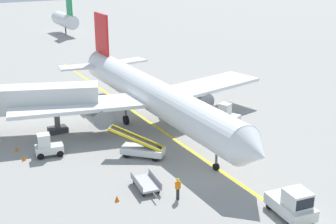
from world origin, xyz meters
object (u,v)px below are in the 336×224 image
Objects in this scene: jet_bridge at (22,100)px; baggage_tug_near_wing at (227,115)px; baggage_tug_by_cargo_door at (47,146)px; ground_crew_marshaller at (178,188)px; airliner at (151,94)px; safety_cone_nose_left at (24,158)px; belt_loader_forward_hold at (142,148)px; pushback_tug at (293,204)px; baggage_cart_loaded at (146,183)px; safety_cone_wingtip_left at (16,149)px; safety_cone_nose_right at (117,198)px.

jet_bridge reaches higher than baggage_tug_near_wing.
ground_crew_marshaller is (5.95, -12.34, -0.02)m from baggage_tug_by_cargo_door.
ground_crew_marshaller is (-5.66, -14.54, -2.51)m from airliner.
baggage_tug_near_wing and baggage_tug_by_cargo_door have the same top height.
belt_loader_forward_hold is at bearing -26.00° from safety_cone_nose_left.
pushback_tug is 1.00× the size of baggage_cart_loaded.
baggage_cart_loaded is 2.90m from ground_crew_marshaller.
baggage_tug_by_cargo_door is at bearing 176.08° from baggage_tug_near_wing.
pushback_tug reaches higher than baggage_tug_near_wing.
baggage_tug_near_wing is at bearing 14.59° from belt_loader_forward_hold.
safety_cone_nose_left is 2.32m from safety_cone_wingtip_left.
baggage_tug_by_cargo_door is 10.58m from safety_cone_nose_right.
jet_bridge is 17.24m from safety_cone_nose_right.
safety_cone_nose_left is (-2.09, 0.15, -0.71)m from baggage_tug_by_cargo_door.
safety_cone_nose_right is (1.98, -10.36, -0.71)m from baggage_tug_by_cargo_door.
baggage_cart_loaded is (-6.67, 8.61, -0.53)m from pushback_tug.
ground_crew_marshaller is at bearing -61.22° from safety_cone_wingtip_left.
safety_cone_nose_right is (4.07, -10.52, 0.00)m from safety_cone_nose_left.
baggage_tug_near_wing is (7.49, 17.07, -0.07)m from pushback_tug.
safety_cone_nose_left is at bearing 154.00° from belt_loader_forward_hold.
baggage_tug_by_cargo_door reaches higher than safety_cone_nose_right.
baggage_tug_near_wing is at bearing 28.26° from safety_cone_nose_right.
jet_bridge is 29.44× the size of safety_cone_wingtip_left.
baggage_tug_by_cargo_door is 0.68× the size of baggage_cart_loaded.
jet_bridge is 13.37m from belt_loader_forward_hold.
baggage_tug_by_cargo_door is (-18.85, 1.29, 0.00)m from baggage_tug_near_wing.
jet_bridge is 7.29m from safety_cone_nose_left.
airliner is at bearing 59.95° from baggage_cart_loaded.
safety_cone_nose_right is at bearing -68.85° from safety_cone_nose_left.
safety_cone_wingtip_left is at bearing 143.83° from belt_loader_forward_hold.
baggage_cart_loaded is 14.03m from safety_cone_wingtip_left.
pushback_tug is at bearing -54.01° from safety_cone_nose_left.
safety_cone_nose_right is 1.00× the size of safety_cone_wingtip_left.
jet_bridge reaches higher than baggage_cart_loaded.
airliner is 14.21m from safety_cone_nose_left.
safety_cone_wingtip_left is (-13.79, 0.27, -3.20)m from airliner.
baggage_tug_near_wing is (19.19, -7.69, -2.62)m from jet_bridge.
baggage_cart_loaded is at bearing -114.27° from belt_loader_forward_hold.
ground_crew_marshaller is at bearing -64.27° from baggage_tug_by_cargo_door.
safety_cone_nose_right is 13.49m from safety_cone_wingtip_left.
baggage_tug_by_cargo_door is at bearing -4.17° from safety_cone_nose_left.
baggage_tug_near_wing is 0.61× the size of belt_loader_forward_hold.
belt_loader_forward_hold is at bearing -165.41° from baggage_tug_near_wing.
safety_cone_wingtip_left is (-21.04, 3.76, -0.71)m from baggage_tug_near_wing.
baggage_cart_loaded is 8.71× the size of safety_cone_nose_right.
safety_cone_wingtip_left is at bearing 178.89° from airliner.
jet_bridge is 7.62× the size of ground_crew_marshaller.
safety_cone_nose_left is at bearing 176.05° from baggage_tug_near_wing.
baggage_tug_by_cargo_door is at bearing -48.45° from safety_cone_wingtip_left.
jet_bridge is 3.38× the size of pushback_tug.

